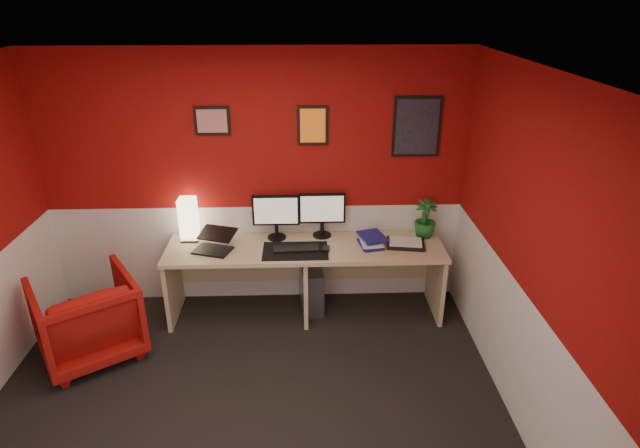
% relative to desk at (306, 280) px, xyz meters
% --- Properties ---
extents(ground, '(4.00, 3.50, 0.01)m').
position_rel_desk_xyz_m(ground, '(-0.47, -1.41, -0.36)').
color(ground, black).
rests_on(ground, ground).
extents(ceiling, '(4.00, 3.50, 0.01)m').
position_rel_desk_xyz_m(ceiling, '(-0.47, -1.41, 2.13)').
color(ceiling, white).
rests_on(ceiling, ground).
extents(wall_back, '(4.00, 0.01, 2.50)m').
position_rel_desk_xyz_m(wall_back, '(-0.47, 0.34, 0.89)').
color(wall_back, maroon).
rests_on(wall_back, ground).
extents(wall_right, '(0.01, 3.50, 2.50)m').
position_rel_desk_xyz_m(wall_right, '(1.53, -1.41, 0.89)').
color(wall_right, maroon).
rests_on(wall_right, ground).
extents(wainscot_back, '(4.00, 0.01, 1.00)m').
position_rel_desk_xyz_m(wainscot_back, '(-0.47, 0.34, 0.14)').
color(wainscot_back, silver).
rests_on(wainscot_back, ground).
extents(wainscot_right, '(0.01, 3.50, 1.00)m').
position_rel_desk_xyz_m(wainscot_right, '(1.53, -1.41, 0.14)').
color(wainscot_right, silver).
rests_on(wainscot_right, ground).
extents(desk, '(2.60, 0.65, 0.73)m').
position_rel_desk_xyz_m(desk, '(0.00, 0.00, 0.00)').
color(desk, tan).
rests_on(desk, ground).
extents(shoji_lamp, '(0.16, 0.16, 0.40)m').
position_rel_desk_xyz_m(shoji_lamp, '(-1.10, 0.20, 0.56)').
color(shoji_lamp, '#FFE5B2').
rests_on(shoji_lamp, desk).
extents(laptop, '(0.39, 0.32, 0.22)m').
position_rel_desk_xyz_m(laptop, '(-0.85, -0.06, 0.47)').
color(laptop, black).
rests_on(laptop, desk).
extents(monitor_left, '(0.45, 0.06, 0.58)m').
position_rel_desk_xyz_m(monitor_left, '(-0.27, 0.20, 0.66)').
color(monitor_left, black).
rests_on(monitor_left, desk).
extents(monitor_right, '(0.45, 0.06, 0.58)m').
position_rel_desk_xyz_m(monitor_right, '(0.17, 0.23, 0.66)').
color(monitor_right, black).
rests_on(monitor_right, desk).
extents(desk_mat, '(0.60, 0.38, 0.01)m').
position_rel_desk_xyz_m(desk_mat, '(-0.09, -0.09, 0.37)').
color(desk_mat, black).
rests_on(desk_mat, desk).
extents(keyboard, '(0.43, 0.16, 0.02)m').
position_rel_desk_xyz_m(keyboard, '(-0.08, -0.07, 0.38)').
color(keyboard, black).
rests_on(keyboard, desk_mat).
extents(mouse, '(0.08, 0.11, 0.03)m').
position_rel_desk_xyz_m(mouse, '(0.19, -0.10, 0.39)').
color(mouse, black).
rests_on(mouse, desk_mat).
extents(book_bottom, '(0.24, 0.30, 0.03)m').
position_rel_desk_xyz_m(book_bottom, '(0.51, -0.02, 0.38)').
color(book_bottom, navy).
rests_on(book_bottom, desk).
extents(book_middle, '(0.22, 0.28, 0.02)m').
position_rel_desk_xyz_m(book_middle, '(0.52, -0.00, 0.40)').
color(book_middle, silver).
rests_on(book_middle, book_bottom).
extents(book_top, '(0.30, 0.35, 0.03)m').
position_rel_desk_xyz_m(book_top, '(0.53, 0.03, 0.43)').
color(book_top, navy).
rests_on(book_top, book_middle).
extents(zen_tray, '(0.38, 0.30, 0.03)m').
position_rel_desk_xyz_m(zen_tray, '(0.94, -0.00, 0.38)').
color(zen_tray, black).
rests_on(zen_tray, desk).
extents(potted_plant, '(0.23, 0.23, 0.38)m').
position_rel_desk_xyz_m(potted_plant, '(1.16, 0.19, 0.55)').
color(potted_plant, '#19591E').
rests_on(potted_plant, desk).
extents(pc_tower, '(0.25, 0.47, 0.45)m').
position_rel_desk_xyz_m(pc_tower, '(0.05, 0.11, -0.14)').
color(pc_tower, '#99999E').
rests_on(pc_tower, ground).
extents(armchair, '(1.10, 1.10, 0.73)m').
position_rel_desk_xyz_m(armchair, '(-1.88, -0.57, 0.00)').
color(armchair, '#A80F0A').
rests_on(armchair, ground).
extents(art_left, '(0.32, 0.02, 0.26)m').
position_rel_desk_xyz_m(art_left, '(-0.82, 0.33, 1.49)').
color(art_left, red).
rests_on(art_left, wall_back).
extents(art_center, '(0.28, 0.02, 0.36)m').
position_rel_desk_xyz_m(art_center, '(0.08, 0.33, 1.44)').
color(art_center, orange).
rests_on(art_center, wall_back).
extents(art_right, '(0.44, 0.02, 0.56)m').
position_rel_desk_xyz_m(art_right, '(1.04, 0.33, 1.42)').
color(art_right, black).
rests_on(art_right, wall_back).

